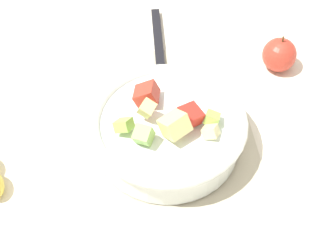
{
  "coord_description": "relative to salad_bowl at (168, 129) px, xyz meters",
  "views": [
    {
      "loc": [
        0.53,
        -0.06,
        0.7
      ],
      "look_at": [
        0.01,
        0.01,
        0.06
      ],
      "focal_mm": 52.65,
      "sensor_mm": 36.0,
      "label": 1
    }
  ],
  "objects": [
    {
      "name": "ground_plane",
      "position": [
        -0.01,
        -0.01,
        -0.05
      ],
      "size": [
        2.4,
        2.4,
        0.0
      ],
      "primitive_type": "plane",
      "color": "silver"
    },
    {
      "name": "salad_bowl",
      "position": [
        0.0,
        0.0,
        0.0
      ],
      "size": [
        0.27,
        0.27,
        0.11
      ],
      "color": "white",
      "rests_on": "placemat"
    },
    {
      "name": "placemat",
      "position": [
        -0.01,
        -0.01,
        -0.04
      ],
      "size": [
        0.48,
        0.32,
        0.01
      ],
      "primitive_type": "cube",
      "color": "#BCB299",
      "rests_on": "ground_plane"
    },
    {
      "name": "whole_apple",
      "position": [
        -0.17,
        0.24,
        -0.01
      ],
      "size": [
        0.07,
        0.07,
        0.08
      ],
      "color": "#BC3828",
      "rests_on": "ground_plane"
    },
    {
      "name": "serving_spoon",
      "position": [
        -0.22,
        0.01,
        -0.04
      ],
      "size": [
        0.23,
        0.04,
        0.01
      ],
      "color": "black",
      "rests_on": "placemat"
    }
  ]
}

